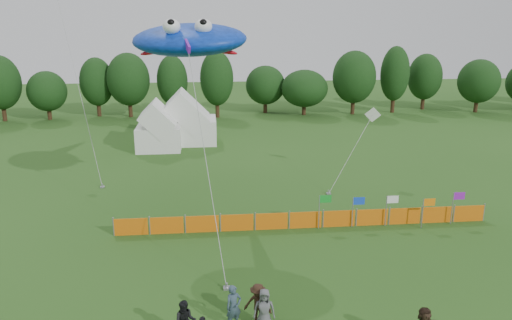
{
  "coord_description": "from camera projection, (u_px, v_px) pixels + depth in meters",
  "views": [
    {
      "loc": [
        -2.33,
        -17.16,
        11.83
      ],
      "look_at": [
        0.0,
        6.0,
        5.2
      ],
      "focal_mm": 35.0,
      "sensor_mm": 36.0,
      "label": 1
    }
  ],
  "objects": [
    {
      "name": "tent_right",
      "position": [
        188.0,
        123.0,
        48.83
      ],
      "size": [
        5.54,
        4.43,
        3.91
      ],
      "color": "white",
      "rests_on": "ground"
    },
    {
      "name": "barrier_fence",
      "position": [
        305.0,
        220.0,
        29.07
      ],
      "size": [
        21.9,
        0.06,
        1.0
      ],
      "color": "#D2610B",
      "rests_on": "ground"
    },
    {
      "name": "small_kite_dark",
      "position": [
        74.0,
        68.0,
        38.83
      ],
      "size": [
        4.9,
        9.48,
        14.28
      ],
      "color": "black",
      "rests_on": "ground"
    },
    {
      "name": "tent_left",
      "position": [
        159.0,
        130.0,
        46.41
      ],
      "size": [
        4.11,
        4.11,
        3.63
      ],
      "color": "white",
      "rests_on": "ground"
    },
    {
      "name": "small_kite_white",
      "position": [
        361.0,
        135.0,
        36.47
      ],
      "size": [
        4.73,
        3.7,
        5.51
      ],
      "color": "white",
      "rests_on": "ground"
    },
    {
      "name": "stingray_kite",
      "position": [
        190.0,
        40.0,
        27.63
      ],
      "size": [
        7.98,
        16.82,
        11.88
      ],
      "color": "blue",
      "rests_on": "ground"
    },
    {
      "name": "spectator_a",
      "position": [
        234.0,
        307.0,
        19.61
      ],
      "size": [
        0.77,
        0.65,
        1.8
      ],
      "primitive_type": "imported",
      "rotation": [
        0.0,
        0.0,
        0.39
      ],
      "color": "#324554",
      "rests_on": "ground"
    },
    {
      "name": "treeline",
      "position": [
        238.0,
        82.0,
        61.89
      ],
      "size": [
        104.57,
        8.78,
        8.36
      ],
      "color": "#382314",
      "rests_on": "ground"
    },
    {
      "name": "spectator_e",
      "position": [
        264.0,
        310.0,
        19.46
      ],
      "size": [
        0.91,
        0.65,
        1.74
      ],
      "primitive_type": "imported",
      "rotation": [
        0.0,
        0.0,
        -0.11
      ],
      "color": "#525458",
      "rests_on": "ground"
    },
    {
      "name": "flag_row",
      "position": [
        390.0,
        206.0,
        29.06
      ],
      "size": [
        8.73,
        0.65,
        2.04
      ],
      "color": "gray",
      "rests_on": "ground"
    },
    {
      "name": "spectator_c",
      "position": [
        258.0,
        304.0,
        19.82
      ],
      "size": [
        1.29,
        1.01,
        1.76
      ],
      "primitive_type": "imported",
      "rotation": [
        0.0,
        0.0,
        -0.36
      ],
      "color": "black",
      "rests_on": "ground"
    }
  ]
}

